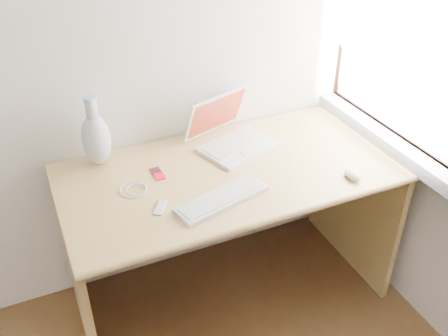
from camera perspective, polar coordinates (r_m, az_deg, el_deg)
name	(u,v)px	position (r m, az deg, el deg)	size (l,w,h in m)	color
window	(408,32)	(2.25, 20.28, 14.33)	(0.11, 0.99, 1.10)	white
desk	(222,199)	(2.32, -0.20, -3.58)	(1.44, 0.72, 0.76)	tan
laptop	(235,134)	(2.28, 1.22, 3.90)	(0.39, 0.37, 0.22)	white
external_keyboard	(222,199)	(1.94, -0.24, -3.54)	(0.40, 0.21, 0.02)	white
mouse	(353,175)	(2.13, 14.50, -0.73)	(0.05, 0.09, 0.03)	white
ipod	(158,173)	(2.11, -7.61, -0.62)	(0.05, 0.10, 0.01)	red
cable_coil	(134,190)	(2.03, -10.30, -2.50)	(0.11, 0.11, 0.01)	white
remote	(160,208)	(1.92, -7.29, -4.53)	(0.03, 0.09, 0.01)	white
vase	(96,138)	(2.17, -14.43, 3.37)	(0.12, 0.12, 0.31)	silver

